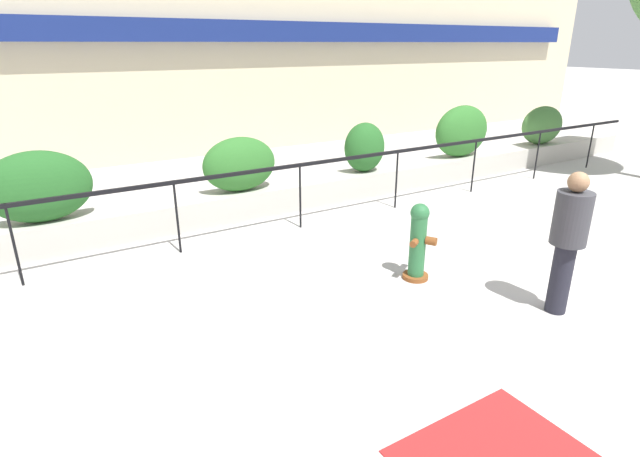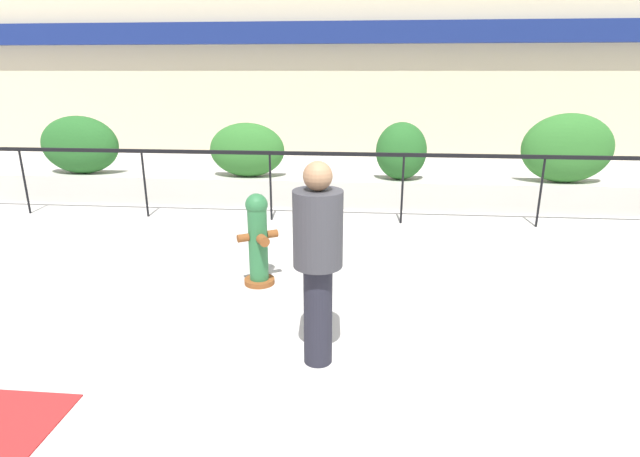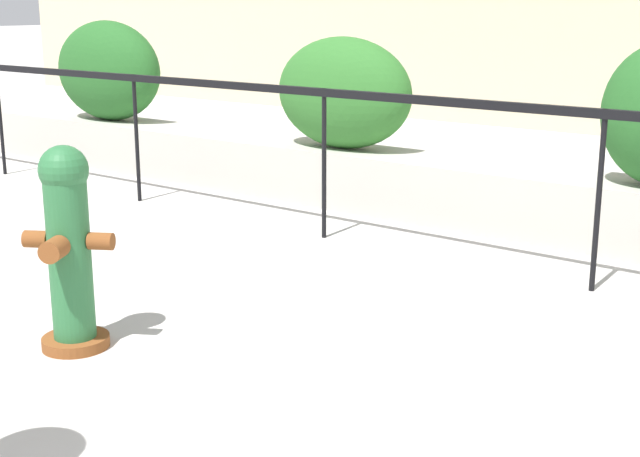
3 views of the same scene
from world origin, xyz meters
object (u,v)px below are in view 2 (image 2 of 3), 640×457
hedge_bush_0 (80,145)px  hedge_bush_1 (247,150)px  fire_hydrant (258,239)px  pedestrian (318,253)px  hedge_bush_2 (401,151)px  hedge_bush_3 (567,148)px

hedge_bush_0 → hedge_bush_1: hedge_bush_0 is taller
hedge_bush_1 → fire_hydrant: 3.86m
hedge_bush_0 → pedestrian: size_ratio=0.87×
hedge_bush_2 → fire_hydrant: 4.16m
hedge_bush_3 → pedestrian: 6.51m
hedge_bush_0 → fire_hydrant: (4.20, -3.71, -0.49)m
hedge_bush_2 → fire_hydrant: bearing=-116.2°
hedge_bush_3 → fire_hydrant: 5.98m
fire_hydrant → pedestrian: 1.83m
fire_hydrant → pedestrian: bearing=-61.8°
hedge_bush_0 → pedestrian: 7.29m
hedge_bush_1 → hedge_bush_2: 2.80m
hedge_bush_2 → pedestrian: bearing=-100.6°
hedge_bush_1 → pedestrian: bearing=-70.9°
hedge_bush_0 → hedge_bush_1: size_ratio=1.09×
pedestrian → hedge_bush_2: bearing=79.4°
fire_hydrant → hedge_bush_0: bearing=138.6°
pedestrian → hedge_bush_0: bearing=133.7°
fire_hydrant → hedge_bush_3: bearing=38.5°
hedge_bush_2 → hedge_bush_3: (2.84, 0.00, 0.09)m
hedge_bush_1 → pedestrian: size_ratio=0.80×
fire_hydrant → pedestrian: pedestrian is taller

